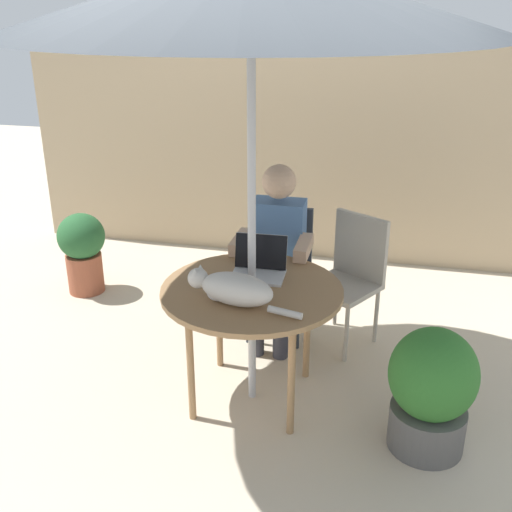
{
  "coord_description": "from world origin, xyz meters",
  "views": [
    {
      "loc": [
        0.71,
        -2.95,
        2.19
      ],
      "look_at": [
        0.0,
        0.1,
        0.86
      ],
      "focal_mm": 43.16,
      "sensor_mm": 36.0,
      "label": 1
    }
  ],
  "objects": [
    {
      "name": "ground_plane",
      "position": [
        0.0,
        0.0,
        0.0
      ],
      "size": [
        14.0,
        14.0,
        0.0
      ],
      "primitive_type": "plane",
      "color": "beige"
    },
    {
      "name": "fence_back",
      "position": [
        0.0,
        2.23,
        0.92
      ],
      "size": [
        5.1,
        0.08,
        1.85
      ],
      "primitive_type": "cube",
      "color": "tan",
      "rests_on": "ground"
    },
    {
      "name": "patio_table",
      "position": [
        0.0,
        0.0,
        0.65
      ],
      "size": [
        1.01,
        1.01,
        0.71
      ],
      "color": "#9E754C",
      "rests_on": "ground"
    },
    {
      "name": "chair_occupied",
      "position": [
        0.0,
        0.85,
        0.51
      ],
      "size": [
        0.4,
        0.4,
        0.87
      ],
      "color": "#33383F",
      "rests_on": "ground"
    },
    {
      "name": "chair_empty",
      "position": [
        0.48,
        0.81,
        0.51
      ],
      "size": [
        0.55,
        0.55,
        0.87
      ],
      "color": "#B2A899",
      "rests_on": "ground"
    },
    {
      "name": "person_seated",
      "position": [
        -0.0,
        0.69,
        0.68
      ],
      "size": [
        0.48,
        0.48,
        1.21
      ],
      "color": "#4C72A5",
      "rests_on": "ground"
    },
    {
      "name": "laptop",
      "position": [
        -0.0,
        0.2,
        0.77
      ],
      "size": [
        0.31,
        0.26,
        0.21
      ],
      "color": "silver",
      "rests_on": "patio_table"
    },
    {
      "name": "cat",
      "position": [
        -0.06,
        -0.2,
        0.79
      ],
      "size": [
        0.64,
        0.26,
        0.17
      ],
      "color": "silver",
      "rests_on": "patio_table"
    },
    {
      "name": "potted_plant_near_fence",
      "position": [
        -1.62,
        1.07,
        0.36
      ],
      "size": [
        0.37,
        0.37,
        0.65
      ],
      "color": "#9E5138",
      "rests_on": "ground"
    },
    {
      "name": "potted_plant_by_chair",
      "position": [
        0.99,
        -0.22,
        0.36
      ],
      "size": [
        0.45,
        0.45,
        0.69
      ],
      "color": "#595654",
      "rests_on": "ground"
    }
  ]
}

